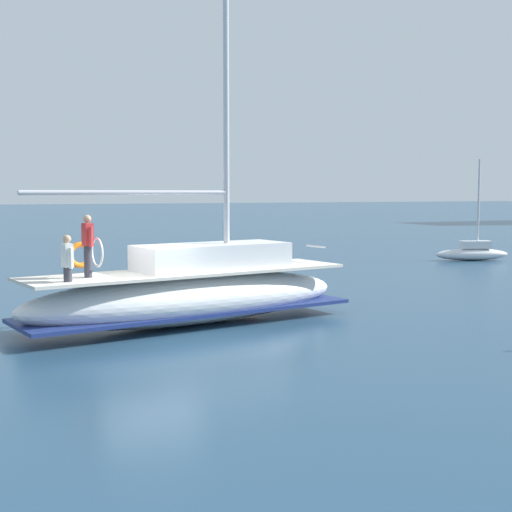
# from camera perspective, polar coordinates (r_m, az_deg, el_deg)

# --- Properties ---
(ground_plane) EXTENTS (400.00, 400.00, 0.00)m
(ground_plane) POSITION_cam_1_polar(r_m,az_deg,el_deg) (18.86, -8.40, -5.99)
(ground_plane) COLOR navy
(main_sailboat) EXTENTS (3.97, 9.87, 12.35)m
(main_sailboat) POSITION_cam_1_polar(r_m,az_deg,el_deg) (19.73, -5.12, -2.80)
(main_sailboat) COLOR white
(main_sailboat) RESTS_ON ground
(moored_cutter_left) EXTENTS (2.15, 4.02, 5.33)m
(moored_cutter_left) POSITION_cam_1_polar(r_m,az_deg,el_deg) (39.54, 16.85, 0.30)
(moored_cutter_left) COLOR silver
(moored_cutter_left) RESTS_ON ground
(mooring_buoy) EXTENTS (0.76, 0.76, 0.98)m
(mooring_buoy) POSITION_cam_1_polar(r_m,az_deg,el_deg) (28.26, -0.52, -1.76)
(mooring_buoy) COLOR #EA4C19
(mooring_buoy) RESTS_ON ground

